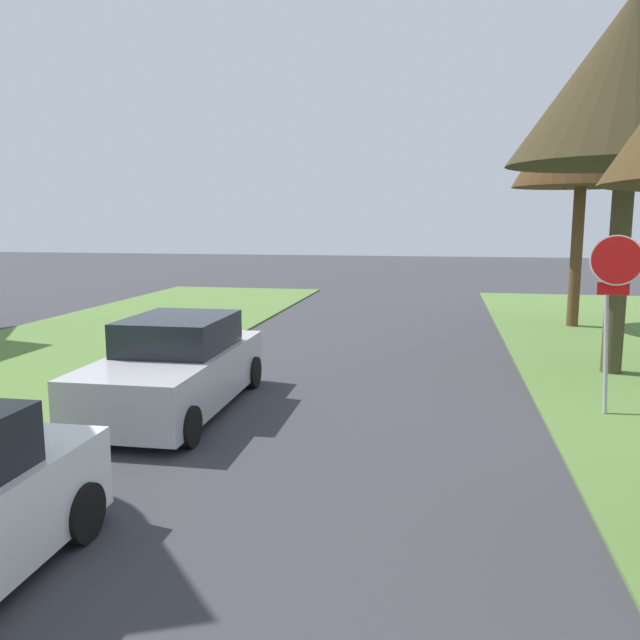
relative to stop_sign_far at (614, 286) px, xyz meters
name	(u,v)px	position (x,y,z in m)	size (l,w,h in m)	color
stop_sign_far	(614,286)	(0.00, 0.00, 0.00)	(0.82, 0.70, 2.92)	#9EA0A5
street_tree_right_mid_b	(632,79)	(0.83, 3.08, 3.76)	(4.65, 4.65, 7.57)	#464027
street_tree_right_far	(584,125)	(1.21, 9.19, 3.75)	(3.91, 3.91, 7.66)	brown
parked_sedan_silver	(176,368)	(-7.06, -0.98, -1.43)	(2.02, 4.43, 1.57)	#BCBCC1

